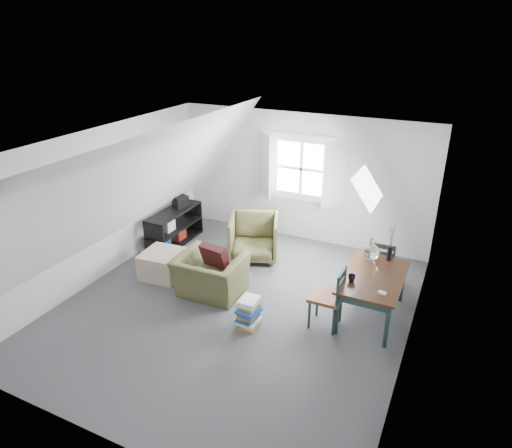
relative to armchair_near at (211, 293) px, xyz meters
The scene contains 24 objects.
floor 0.56m from the armchair_near, 16.30° to the right, with size 5.50×5.50×0.00m, color #47474C.
ceiling 2.56m from the armchair_near, 16.30° to the right, with size 5.50×5.50×0.00m, color white.
wall_back 2.93m from the armchair_near, 78.26° to the left, with size 5.00×5.00×0.00m, color silver.
wall_front 3.21m from the armchair_near, 79.50° to the right, with size 5.00×5.00×0.00m, color silver.
wall_left 2.33m from the armchair_near, behind, with size 5.50×5.50×0.00m, color silver.
wall_right 3.29m from the armchair_near, ahead, with size 5.50×5.50×0.00m, color silver.
slope_left 2.05m from the armchair_near, behind, with size 5.50×5.50×0.00m, color white.
slope_right 2.75m from the armchair_near, ahead, with size 5.50×5.50×0.00m, color white.
dormer_window 2.95m from the armchair_near, 77.92° to the left, with size 1.71×0.35×1.30m.
skylight 2.95m from the armchair_near, 28.67° to the left, with size 0.55×0.75×0.04m, color white.
armchair_near is the anchor object (origin of this frame).
armchair_far 1.41m from the armchair_near, 86.70° to the left, with size 0.86×0.88×0.81m, color #4B4C2B.
throw_pillow 0.59m from the armchair_near, 90.00° to the left, with size 0.45×0.13×0.45m, color #3B1017.
ottoman 1.05m from the armchair_near, behind, with size 0.66×0.66×0.44m, color tan.
dining_table 2.56m from the armchair_near, 11.00° to the left, with size 0.83×1.38×0.69m.
demijohn 2.61m from the armchair_near, 21.97° to the left, with size 0.24×0.24×0.34m.
vase_twigs 2.86m from the armchair_near, 21.95° to the left, with size 0.08×0.08×0.59m.
cup 2.30m from the armchair_near, ahead, with size 0.11×0.11×0.10m, color black.
paper_box 2.73m from the armchair_near, ahead, with size 0.11×0.07×0.04m, color white.
dining_chair_far 2.83m from the armchair_near, 29.78° to the left, with size 0.39×0.39×0.84m.
dining_chair_near 2.00m from the armchair_near, ahead, with size 0.44×0.44×0.93m.
media_shelf 2.04m from the armchair_near, 141.77° to the left, with size 0.44×1.33×0.68m.
electronics_box 2.34m from the armchair_near, 135.73° to the left, with size 0.20×0.28×0.22m, color black.
magazine_stack 1.09m from the armchair_near, 28.99° to the right, with size 0.33×0.39×0.44m.
Camera 1 is at (2.82, -5.19, 3.99)m, focal length 32.00 mm.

